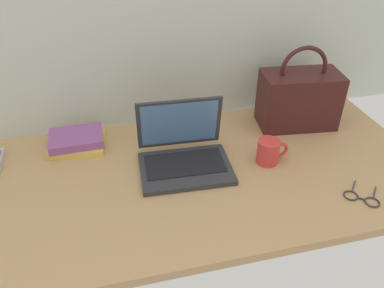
{
  "coord_description": "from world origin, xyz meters",
  "views": [
    {
      "loc": [
        -0.26,
        -1.0,
        0.86
      ],
      "look_at": [
        -0.02,
        0.0,
        0.15
      ],
      "focal_mm": 36.26,
      "sensor_mm": 36.0,
      "label": 1
    }
  ],
  "objects_px": {
    "coffee_mug": "(269,151)",
    "eyeglasses": "(362,198)",
    "laptop": "(183,152)",
    "handbag": "(299,98)",
    "book_stack": "(77,141)"
  },
  "relations": [
    {
      "from": "laptop",
      "to": "handbag",
      "type": "height_order",
      "value": "handbag"
    },
    {
      "from": "laptop",
      "to": "book_stack",
      "type": "relative_size",
      "value": 1.48
    },
    {
      "from": "laptop",
      "to": "coffee_mug",
      "type": "xyz_separation_m",
      "value": [
        0.29,
        -0.06,
        -0.0
      ]
    },
    {
      "from": "laptop",
      "to": "eyeglasses",
      "type": "relative_size",
      "value": 2.34
    },
    {
      "from": "coffee_mug",
      "to": "book_stack",
      "type": "height_order",
      "value": "coffee_mug"
    },
    {
      "from": "eyeglasses",
      "to": "handbag",
      "type": "bearing_deg",
      "value": 89.91
    },
    {
      "from": "coffee_mug",
      "to": "handbag",
      "type": "xyz_separation_m",
      "value": [
        0.21,
        0.21,
        0.07
      ]
    },
    {
      "from": "laptop",
      "to": "coffee_mug",
      "type": "distance_m",
      "value": 0.3
    },
    {
      "from": "coffee_mug",
      "to": "laptop",
      "type": "bearing_deg",
      "value": 168.35
    },
    {
      "from": "laptop",
      "to": "coffee_mug",
      "type": "relative_size",
      "value": 2.8
    },
    {
      "from": "book_stack",
      "to": "coffee_mug",
      "type": "bearing_deg",
      "value": -21.27
    },
    {
      "from": "coffee_mug",
      "to": "eyeglasses",
      "type": "distance_m",
      "value": 0.33
    },
    {
      "from": "coffee_mug",
      "to": "eyeglasses",
      "type": "relative_size",
      "value": 0.83
    },
    {
      "from": "laptop",
      "to": "eyeglasses",
      "type": "height_order",
      "value": "laptop"
    },
    {
      "from": "eyeglasses",
      "to": "handbag",
      "type": "distance_m",
      "value": 0.48
    }
  ]
}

